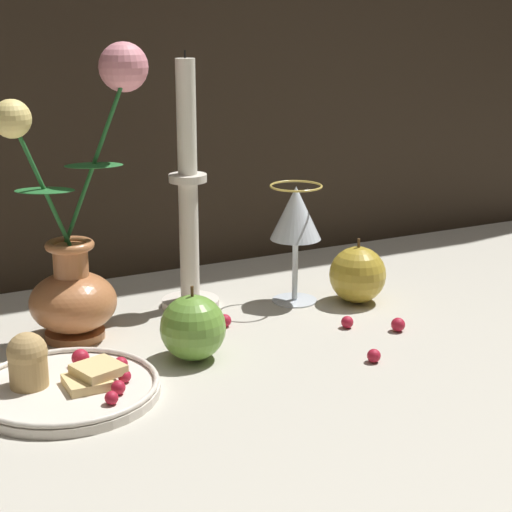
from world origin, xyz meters
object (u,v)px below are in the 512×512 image
Objects in this scene: plate_with_pastries at (63,382)px; candlestick at (188,209)px; apple_near_glass at (193,328)px; wine_glass at (296,217)px; apple_beside_vase at (358,275)px; vase at (77,249)px.

candlestick is at bearing 40.90° from plate_with_pastries.
apple_near_glass is at bearing 9.59° from plate_with_pastries.
wine_glass is 0.48× the size of candlestick.
plate_with_pastries is 2.21× the size of apple_near_glass.
wine_glass is at bearing 22.44° from plate_with_pastries.
apple_beside_vase is (0.44, 0.11, 0.02)m from plate_with_pastries.
wine_glass is (0.36, 0.15, 0.11)m from plate_with_pastries.
plate_with_pastries is at bearing -139.10° from candlestick.
apple_beside_vase is 0.29m from apple_near_glass.
apple_near_glass is at bearing -111.63° from candlestick.
vase reaches higher than candlestick.
vase is at bearing -165.69° from candlestick.
plate_with_pastries is 0.16m from apple_near_glass.
wine_glass is 0.12m from apple_beside_vase.
candlestick is (0.23, 0.20, 0.12)m from plate_with_pastries.
wine_glass reaches higher than apple_beside_vase.
candlestick is 3.77× the size of apple_beside_vase.
apple_beside_vase reaches higher than apple_near_glass.
plate_with_pastries is (-0.06, -0.16, -0.10)m from vase.
vase is 3.92× the size of apple_beside_vase.
candlestick is at bearing 14.31° from vase.
apple_beside_vase is 1.02× the size of apple_near_glass.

